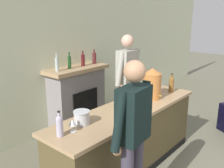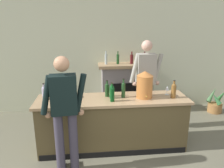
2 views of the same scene
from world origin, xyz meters
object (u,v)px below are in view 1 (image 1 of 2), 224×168
Objects in this scene: wine_bottle_merlot_tall at (171,84)px; ice_bucket_steel at (82,117)px; potted_plant_corner at (151,93)px; wine_bottle_rose_blush at (136,94)px; wine_bottle_cabernet_heavy at (137,101)px; copper_dispenser at (152,83)px; wine_bottle_burgundy_dark at (60,125)px; wine_bottle_riesling_slim at (119,98)px; person_customer at (133,138)px; wine_glass_mid_counter at (72,123)px; wine_glass_near_bucket at (160,84)px; fireplace_stone at (78,97)px; wine_bottle_port_short at (128,99)px; person_bartender at (127,83)px.

ice_bucket_steel is at bearing 174.02° from wine_bottle_merlot_tall.
wine_bottle_rose_blush is (-2.53, -1.28, 0.86)m from potted_plant_corner.
wine_bottle_cabernet_heavy is at bearing -176.76° from wine_bottle_merlot_tall.
copper_dispenser is at bearing -7.45° from wine_bottle_rose_blush.
wine_bottle_riesling_slim is at bearing 2.86° from wine_bottle_burgundy_dark.
person_customer is 0.68m from wine_glass_mid_counter.
wine_glass_near_bucket is at bearing 0.96° from wine_bottle_burgundy_dark.
wine_bottle_cabernet_heavy is (-0.48, -1.74, 0.45)m from fireplace_stone.
wine_bottle_riesling_slim is (0.66, 0.70, 0.09)m from person_customer.
ice_bucket_steel is 0.81m from wine_bottle_cabernet_heavy.
wine_bottle_burgundy_dark reaches higher than wine_bottle_port_short.
wine_glass_near_bucket is (-1.73, -1.22, 0.82)m from potted_plant_corner.
fireplace_stone is 1.64m from wine_bottle_riesling_slim.
wine_bottle_merlot_tall is at bearing -8.46° from copper_dispenser.
wine_glass_mid_counter is (-0.90, -0.07, -0.03)m from wine_bottle_riesling_slim.
potted_plant_corner is at bearing 19.00° from wine_glass_mid_counter.
copper_dispenser is 1.34m from ice_bucket_steel.
fireplace_stone is at bearing 109.23° from wine_glass_near_bucket.
fireplace_stone is 4.59× the size of wine_bottle_rose_blush.
wine_bottle_riesling_slim is 1.06m from wine_bottle_burgundy_dark.
person_customer is at bearing -158.38° from wine_glass_near_bucket.
wine_bottle_rose_blush is 0.80m from wine_glass_near_bucket.
potted_plant_corner is 3.14m from wine_bottle_port_short.
wine_bottle_riesling_slim is (-0.55, -1.48, 0.44)m from fireplace_stone.
wine_glass_near_bucket is at bearing 4.16° from wine_bottle_rose_blush.
wine_bottle_rose_blush reaches higher than ice_bucket_steel.
copper_dispenser is (-2.17, -1.32, 0.94)m from potted_plant_corner.
wine_glass_mid_counter is at bearing -161.00° from potted_plant_corner.
wine_glass_mid_counter is at bearing 111.14° from person_customer.
potted_plant_corner is 4.14m from wine_bottle_burgundy_dark.
person_customer is 0.97m from wine_bottle_riesling_slim.
ice_bucket_steel is 0.78m from wine_bottle_port_short.
wine_bottle_merlot_tall is at bearing -3.73° from wine_bottle_burgundy_dark.
wine_bottle_port_short is (-2.73, -1.30, 0.84)m from potted_plant_corner.
fireplace_stone is 2.26m from wine_bottle_burgundy_dark.
fireplace_stone reaches higher than copper_dispenser.
wine_bottle_cabernet_heavy is (0.72, 0.45, 0.09)m from person_customer.
person_bartender is at bearing 46.34° from wine_bottle_rose_blush.
wine_bottle_cabernet_heavy reaches higher than potted_plant_corner.
wine_glass_near_bucket is at bearing 13.35° from copper_dispenser.
wine_bottle_port_short is at bearing -7.13° from ice_bucket_steel.
wine_bottle_riesling_slim is 0.87× the size of wine_bottle_rose_blush.
person_bartender reaches higher than wine_glass_near_bucket.
copper_dispenser reaches higher than wine_bottle_rose_blush.
wine_bottle_merlot_tall is at bearing -74.82° from wine_glass_near_bucket.
wine_bottle_port_short is at bearing -1.57° from wine_glass_mid_counter.
wine_bottle_cabernet_heavy is at bearing -152.00° from potted_plant_corner.
ice_bucket_steel is 1.21× the size of wine_glass_near_bucket.
wine_bottle_burgundy_dark reaches higher than ice_bucket_steel.
fireplace_stone is 1.71m from wine_bottle_port_short.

